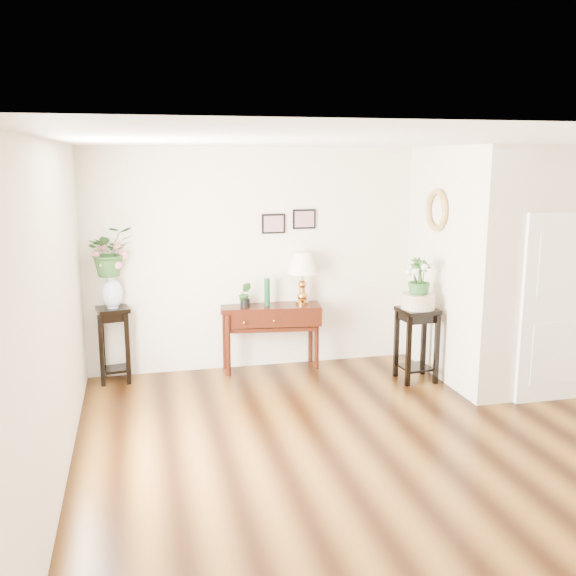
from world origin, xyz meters
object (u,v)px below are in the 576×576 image
object	(u,v)px
plant_stand_b	(416,344)
table_lamp	(302,277)
console_table	(271,337)
plant_stand_a	(115,345)

from	to	relation	value
plant_stand_b	table_lamp	bearing A→B (deg)	145.79
console_table	table_lamp	bearing A→B (deg)	7.34
plant_stand_a	plant_stand_b	bearing A→B (deg)	-12.76
console_table	plant_stand_a	bearing A→B (deg)	-172.05
console_table	plant_stand_b	world-z (taller)	plant_stand_b
console_table	plant_stand_b	distance (m)	1.82
table_lamp	plant_stand_a	distance (m)	2.45
table_lamp	plant_stand_b	bearing A→B (deg)	-34.21
table_lamp	console_table	bearing A→B (deg)	180.00
console_table	plant_stand_a	distance (m)	1.92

